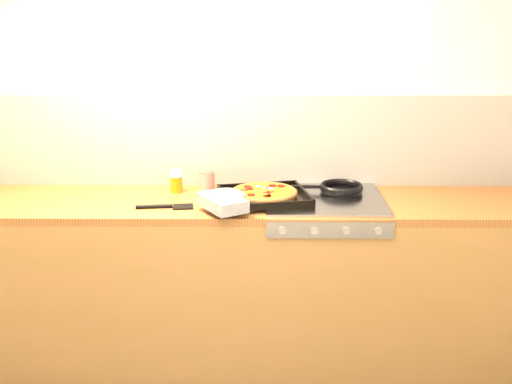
{
  "coord_description": "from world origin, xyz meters",
  "views": [
    {
      "loc": [
        0.13,
        -2.04,
        1.87
      ],
      "look_at": [
        0.1,
        1.08,
        0.95
      ],
      "focal_mm": 45.0,
      "sensor_mm": 36.0,
      "label": 1
    }
  ],
  "objects_px": {
    "frying_pan": "(340,188)",
    "pizza_on_tray": "(252,196)",
    "tomato_can": "(207,182)",
    "juice_glass": "(176,181)"
  },
  "relations": [
    {
      "from": "frying_pan",
      "to": "tomato_can",
      "type": "distance_m",
      "value": 0.71
    },
    {
      "from": "pizza_on_tray",
      "to": "tomato_can",
      "type": "bearing_deg",
      "value": 138.62
    },
    {
      "from": "frying_pan",
      "to": "juice_glass",
      "type": "xyz_separation_m",
      "value": [
        -0.87,
        0.05,
        0.02
      ]
    },
    {
      "from": "frying_pan",
      "to": "tomato_can",
      "type": "height_order",
      "value": "tomato_can"
    },
    {
      "from": "frying_pan",
      "to": "pizza_on_tray",
      "type": "bearing_deg",
      "value": -159.76
    },
    {
      "from": "tomato_can",
      "to": "pizza_on_tray",
      "type": "bearing_deg",
      "value": -41.38
    },
    {
      "from": "tomato_can",
      "to": "juice_glass",
      "type": "height_order",
      "value": "tomato_can"
    },
    {
      "from": "tomato_can",
      "to": "juice_glass",
      "type": "xyz_separation_m",
      "value": [
        -0.17,
        0.01,
        0.0
      ]
    },
    {
      "from": "pizza_on_tray",
      "to": "frying_pan",
      "type": "xyz_separation_m",
      "value": [
        0.46,
        0.17,
        -0.01
      ]
    },
    {
      "from": "tomato_can",
      "to": "juice_glass",
      "type": "relative_size",
      "value": 1.02
    }
  ]
}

